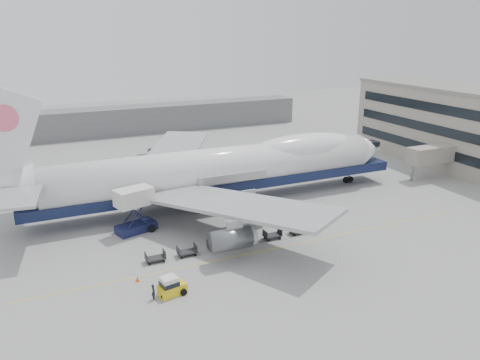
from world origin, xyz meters
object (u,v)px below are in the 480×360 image
baggage_tug (171,287)px  ground_worker (153,292)px  airliner (222,168)px  catering_truck (135,208)px

baggage_tug → ground_worker: baggage_tug is taller
airliner → ground_worker: bearing=-126.2°
catering_truck → baggage_tug: bearing=-107.2°
ground_worker → baggage_tug: bearing=-85.4°
catering_truck → ground_worker: size_ratio=3.57×
baggage_tug → ground_worker: 1.89m
airliner → baggage_tug: 27.95m
airliner → catering_truck: size_ratio=10.88×
airliner → catering_truck: bearing=-159.1°
baggage_tug → ground_worker: bearing=174.6°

